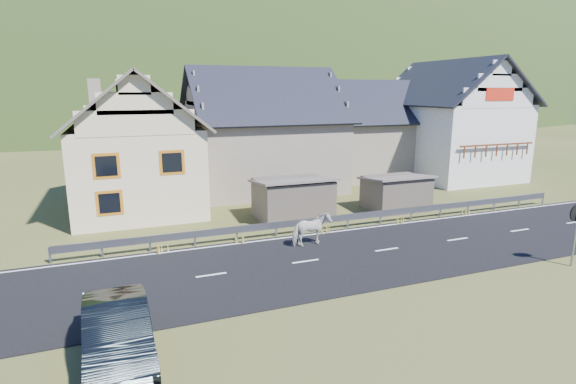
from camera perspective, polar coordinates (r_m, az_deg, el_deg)
name	(u,v)px	position (r m, az deg, el deg)	size (l,w,h in m)	color
ground	(387,250)	(20.95, 12.43, -7.25)	(160.00, 160.00, 0.00)	#40481D
road	(387,250)	(20.94, 12.43, -7.20)	(60.00, 7.00, 0.04)	black
lane_markings	(387,249)	(20.94, 12.43, -7.13)	(60.00, 6.60, 0.01)	silver
guardrail	(348,217)	(23.77, 7.63, -3.22)	(28.10, 0.09, 0.75)	#93969B
shed_left	(293,199)	(25.28, 0.62, -0.89)	(4.30, 3.30, 2.40)	brown
shed_right	(396,193)	(27.89, 13.52, -0.16)	(3.80, 2.90, 2.20)	brown
house_cream	(134,137)	(28.47, -18.93, 6.62)	(7.80, 9.80, 8.30)	beige
house_stone_a	(263,125)	(32.99, -3.25, 8.51)	(10.80, 9.80, 8.90)	gray
house_stone_b	(368,125)	(39.01, 10.10, 8.40)	(9.80, 8.80, 8.10)	gray
house_white	(450,115)	(40.04, 19.88, 9.14)	(8.80, 10.80, 9.70)	white
mountain	(157,156)	(198.83, -16.26, 4.42)	(440.00, 280.00, 260.00)	#1C3612
horse	(311,229)	(20.81, 2.98, -4.77)	(1.80, 0.82, 1.52)	silver
car	(118,334)	(13.21, -20.82, -16.51)	(1.65, 4.75, 1.56)	black
traffic_mirror	(576,221)	(21.58, 32.71, -3.11)	(0.72, 0.20, 2.61)	#93969B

